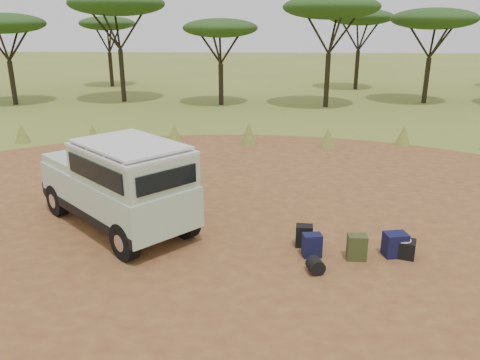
# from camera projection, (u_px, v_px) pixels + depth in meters

# --- Properties ---
(ground) EXTENTS (140.00, 140.00, 0.00)m
(ground) POSITION_uv_depth(u_px,v_px,m) (232.00, 245.00, 9.97)
(ground) COLOR olive
(ground) RESTS_ON ground
(dirt_clearing) EXTENTS (23.00, 23.00, 0.01)m
(dirt_clearing) POSITION_uv_depth(u_px,v_px,m) (232.00, 245.00, 9.97)
(dirt_clearing) COLOR brown
(dirt_clearing) RESTS_ON ground
(grass_fringe) EXTENTS (36.60, 1.60, 0.90)m
(grass_fringe) POSITION_uv_depth(u_px,v_px,m) (252.00, 135.00, 18.05)
(grass_fringe) COLOR olive
(grass_fringe) RESTS_ON ground
(acacia_treeline) EXTENTS (46.70, 13.20, 6.26)m
(acacia_treeline) POSITION_uv_depth(u_px,v_px,m) (270.00, 17.00, 27.13)
(acacia_treeline) COLOR black
(acacia_treeline) RESTS_ON ground
(safari_vehicle) EXTENTS (4.32, 4.20, 2.12)m
(safari_vehicle) POSITION_uv_depth(u_px,v_px,m) (119.00, 185.00, 10.55)
(safari_vehicle) COLOR #AAC8AA
(safari_vehicle) RESTS_ON ground
(walking_staff) EXTENTS (0.54, 0.27, 1.49)m
(walking_staff) POSITION_uv_depth(u_px,v_px,m) (130.00, 228.00, 9.04)
(walking_staff) COLOR brown
(walking_staff) RESTS_ON ground
(backpack_black) EXTENTS (0.37, 0.28, 0.48)m
(backpack_black) POSITION_uv_depth(u_px,v_px,m) (304.00, 236.00, 9.85)
(backpack_black) COLOR black
(backpack_black) RESTS_ON ground
(backpack_navy) EXTENTS (0.41, 0.32, 0.49)m
(backpack_navy) POSITION_uv_depth(u_px,v_px,m) (312.00, 245.00, 9.43)
(backpack_navy) COLOR #13143E
(backpack_navy) RESTS_ON ground
(backpack_olive) EXTENTS (0.38, 0.28, 0.52)m
(backpack_olive) POSITION_uv_depth(u_px,v_px,m) (357.00, 247.00, 9.31)
(backpack_olive) COLOR #394922
(backpack_olive) RESTS_ON ground
(duffel_navy) EXTENTS (0.50, 0.41, 0.50)m
(duffel_navy) POSITION_uv_depth(u_px,v_px,m) (395.00, 245.00, 9.45)
(duffel_navy) COLOR #13143E
(duffel_navy) RESTS_ON ground
(hard_case) EXTENTS (0.60, 0.51, 0.36)m
(hard_case) POSITION_uv_depth(u_px,v_px,m) (402.00, 248.00, 9.45)
(hard_case) COLOR black
(hard_case) RESTS_ON ground
(stuff_sack) EXTENTS (0.37, 0.37, 0.30)m
(stuff_sack) POSITION_uv_depth(u_px,v_px,m) (315.00, 266.00, 8.83)
(stuff_sack) COLOR black
(stuff_sack) RESTS_ON ground
(safari_hat) EXTENTS (0.33, 0.33, 0.10)m
(safari_hat) POSITION_uv_depth(u_px,v_px,m) (403.00, 238.00, 9.38)
(safari_hat) COLOR beige
(safari_hat) RESTS_ON hard_case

